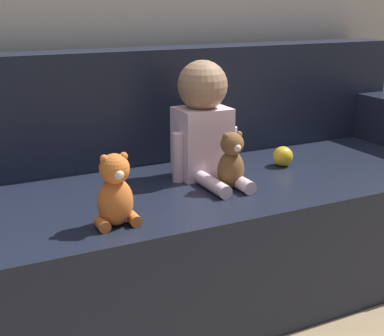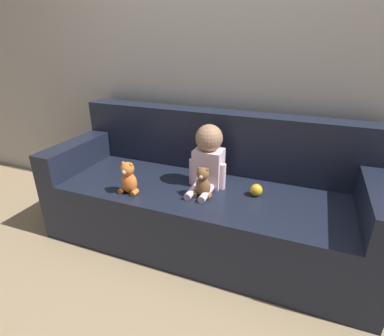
# 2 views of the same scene
# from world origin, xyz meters

# --- Properties ---
(ground_plane) EXTENTS (12.00, 12.00, 0.00)m
(ground_plane) POSITION_xyz_m (0.00, 0.00, 0.00)
(ground_plane) COLOR #9E8460
(couch) EXTENTS (2.16, 0.81, 0.87)m
(couch) POSITION_xyz_m (0.00, 0.05, 0.31)
(couch) COLOR black
(couch) RESTS_ON ground_plane
(person_baby) EXTENTS (0.25, 0.35, 0.42)m
(person_baby) POSITION_xyz_m (0.02, 0.01, 0.64)
(person_baby) COLOR silver
(person_baby) RESTS_ON couch
(teddy_bear_brown) EXTENTS (0.12, 0.09, 0.20)m
(teddy_bear_brown) POSITION_xyz_m (0.04, -0.14, 0.53)
(teddy_bear_brown) COLOR brown
(teddy_bear_brown) RESTS_ON couch
(plush_toy_side) EXTENTS (0.13, 0.10, 0.21)m
(plush_toy_side) POSITION_xyz_m (-0.41, -0.28, 0.54)
(plush_toy_side) COLOR orange
(plush_toy_side) RESTS_ON couch
(toy_ball) EXTENTS (0.08, 0.08, 0.08)m
(toy_ball) POSITION_xyz_m (0.35, -0.01, 0.48)
(toy_ball) COLOR gold
(toy_ball) RESTS_ON couch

